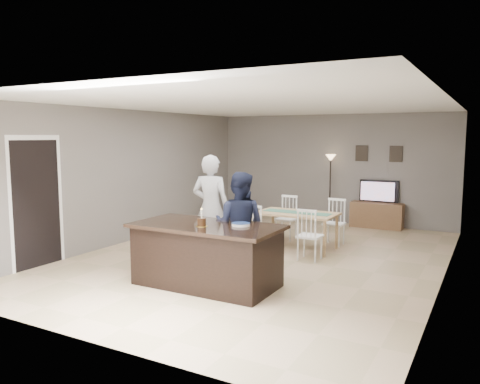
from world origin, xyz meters
The scene contains 14 objects.
floor centered at (0.00, 0.00, 0.00)m, with size 8.00×8.00×0.00m, color tan.
room_shell centered at (0.00, 0.00, 1.68)m, with size 8.00×8.00×8.00m.
kitchen_island centered at (0.00, -1.80, 0.45)m, with size 2.15×1.10×0.90m.
tv_console centered at (1.20, 3.77, 0.30)m, with size 1.20×0.40×0.60m, color brown.
television centered at (1.20, 3.84, 0.86)m, with size 0.91×0.12×0.53m, color black.
tv_screen_glow centered at (1.20, 3.76, 0.87)m, with size 0.78×0.78×0.00m, color #DE5318.
picture_frames centered at (1.15, 3.98, 1.75)m, with size 1.10×0.02×0.38m.
doorway centered at (-2.99, -2.30, 1.26)m, with size 0.00×2.10×2.65m.
woman centered at (-0.72, -0.54, 0.92)m, with size 0.67×0.44×1.84m, color #B6B7BB.
man centered at (0.24, -1.25, 0.82)m, with size 0.79×0.62×1.63m, color #171C34.
birthday_cake centered at (0.02, -1.95, 0.96)m, with size 0.17×0.17×0.26m.
plate_stack centered at (0.48, -1.66, 0.92)m, with size 0.26×0.26×0.04m.
dining_table centered at (0.31, 0.91, 0.59)m, with size 1.52×1.72×0.92m.
floor_lamp centered at (0.04, 3.79, 1.33)m, with size 0.26×0.26×1.72m.
Camera 1 is at (3.59, -7.37, 2.16)m, focal length 35.00 mm.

